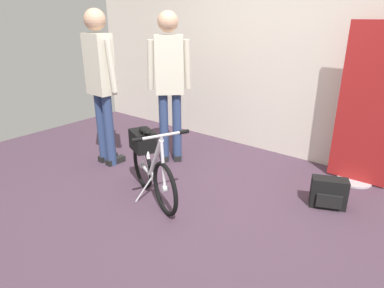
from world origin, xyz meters
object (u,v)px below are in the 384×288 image
object	(u,v)px
visitor_browsing	(101,79)
backpack_on_floor	(329,193)
floor_banner_stand	(367,116)
folding_bike_foreground	(149,162)
visitor_near_wall	(169,79)

from	to	relation	value
visitor_browsing	backpack_on_floor	bearing A→B (deg)	14.64
visitor_browsing	backpack_on_floor	world-z (taller)	visitor_browsing
visitor_browsing	backpack_on_floor	xyz separation A→B (m)	(2.47, 0.65, -0.90)
floor_banner_stand	folding_bike_foreground	bearing A→B (deg)	-133.59
visitor_near_wall	backpack_on_floor	distance (m)	2.11
visitor_near_wall	folding_bike_foreground	bearing A→B (deg)	-61.20
visitor_near_wall	backpack_on_floor	size ratio (longest dim) A/B	4.98
visitor_near_wall	visitor_browsing	size ratio (longest dim) A/B	0.99
floor_banner_stand	visitor_browsing	size ratio (longest dim) A/B	0.94
floor_banner_stand	visitor_browsing	world-z (taller)	visitor_browsing
folding_bike_foreground	floor_banner_stand	bearing A→B (deg)	46.41
floor_banner_stand	backpack_on_floor	world-z (taller)	floor_banner_stand
floor_banner_stand	visitor_browsing	bearing A→B (deg)	-151.75
backpack_on_floor	visitor_browsing	bearing A→B (deg)	-165.36
floor_banner_stand	visitor_near_wall	world-z (taller)	visitor_near_wall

